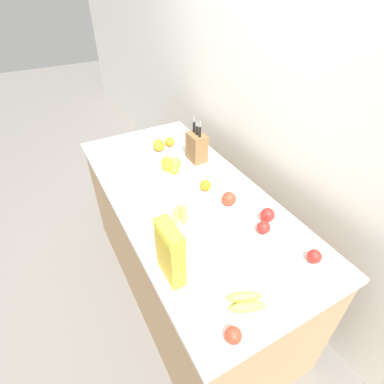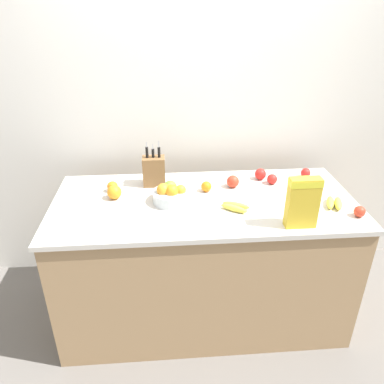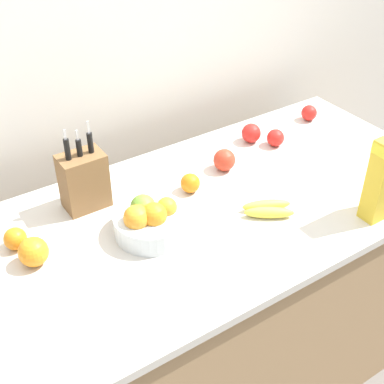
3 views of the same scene
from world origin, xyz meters
name	(u,v)px [view 3 (image 3 of 3)]	position (x,y,z in m)	size (l,w,h in m)	color
ground_plane	(201,378)	(0.00, 0.00, 0.00)	(14.00, 14.00, 0.00)	slate
wall_back	(107,41)	(0.00, 0.64, 1.30)	(9.00, 0.06, 2.60)	silver
counter	(202,305)	(0.00, 0.00, 0.46)	(1.87, 0.85, 0.91)	tan
knife_block	(84,180)	(-0.31, 0.24, 1.01)	(0.14, 0.10, 0.31)	brown
fruit_bowl	(151,220)	(-0.20, 0.00, 0.96)	(0.24, 0.24, 0.13)	silver
banana_bunch_left	(268,209)	(0.17, -0.13, 0.93)	(0.18, 0.15, 0.04)	yellow
apple_near_bananas	(309,113)	(0.74, 0.28, 0.95)	(0.07, 0.07, 0.07)	red
apple_rear	(275,138)	(0.48, 0.19, 0.95)	(0.07, 0.07, 0.07)	red
apple_leftmost	(251,133)	(0.42, 0.27, 0.95)	(0.08, 0.08, 0.08)	red
apple_front	(224,160)	(0.21, 0.17, 0.95)	(0.08, 0.08, 0.08)	red
orange_by_cereal	(15,239)	(-0.58, 0.16, 0.95)	(0.07, 0.07, 0.07)	orange
orange_front_left	(33,252)	(-0.55, 0.07, 0.96)	(0.09, 0.09, 0.09)	orange
orange_back_center	(190,183)	(0.03, 0.12, 0.95)	(0.07, 0.07, 0.07)	orange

